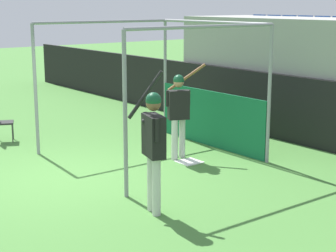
% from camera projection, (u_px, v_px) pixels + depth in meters
% --- Properties ---
extents(ground_plane, '(60.00, 60.00, 0.00)m').
position_uv_depth(ground_plane, '(64.00, 177.00, 10.27)').
color(ground_plane, '#477F38').
extents(outfield_wall, '(24.00, 0.12, 1.52)m').
position_uv_depth(outfield_wall, '(268.00, 105.00, 13.31)').
color(outfield_wall, black).
rests_on(outfield_wall, ground).
extents(bleacher_section, '(6.50, 2.40, 2.80)m').
position_uv_depth(bleacher_section, '(304.00, 74.00, 13.92)').
color(bleacher_section, '#9E9E99').
rests_on(bleacher_section, ground).
extents(batting_cage, '(3.44, 3.44, 2.76)m').
position_uv_depth(batting_cage, '(189.00, 96.00, 11.93)').
color(batting_cage, gray).
rests_on(batting_cage, ground).
extents(home_plate, '(0.44, 0.44, 0.02)m').
position_uv_depth(home_plate, '(189.00, 162.00, 11.25)').
color(home_plate, white).
rests_on(home_plate, ground).
extents(player_batter, '(0.62, 0.94, 1.92)m').
position_uv_depth(player_batter, '(179.00, 108.00, 11.31)').
color(player_batter, silver).
rests_on(player_batter, ground).
extents(player_waiting, '(0.84, 0.51, 2.14)m').
position_uv_depth(player_waiting, '(153.00, 140.00, 8.31)').
color(player_waiting, silver).
rests_on(player_waiting, ground).
extents(folding_chair, '(0.53, 0.53, 0.84)m').
position_uv_depth(folding_chair, '(1.00, 120.00, 12.83)').
color(folding_chair, black).
rests_on(folding_chair, ground).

